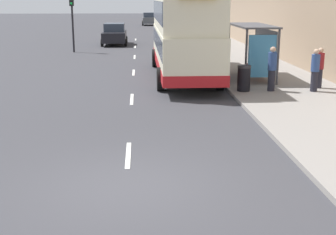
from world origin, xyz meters
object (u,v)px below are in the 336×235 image
object	(u,v)px
car_0	(149,19)
double_decker_bus_near	(183,31)
car_1	(114,34)
pedestrian_1	(272,68)
traffic_light_far_kerb	(72,11)
pedestrian_2	(315,70)
litter_bin	(244,78)
bus_shelter	(257,41)
pedestrian_at_shelter	(320,68)

from	to	relation	value
car_0	double_decker_bus_near	bearing A→B (deg)	-89.14
car_1	pedestrian_1	world-z (taller)	pedestrian_1
car_1	traffic_light_far_kerb	bearing A→B (deg)	63.69
double_decker_bus_near	pedestrian_2	size ratio (longest dim) A/B	6.35
double_decker_bus_near	pedestrian_1	bearing A→B (deg)	-53.91
double_decker_bus_near	litter_bin	world-z (taller)	double_decker_bus_near
bus_shelter	car_0	bearing A→B (deg)	94.89
bus_shelter	car_0	xyz separation A→B (m)	(-3.97, 46.38, -1.00)
car_1	pedestrian_2	distance (m)	23.26
double_decker_bus_near	pedestrian_1	distance (m)	5.58
bus_shelter	traffic_light_far_kerb	size ratio (longest dim) A/B	0.99
double_decker_bus_near	bus_shelter	bearing A→B (deg)	-23.43
bus_shelter	pedestrian_2	xyz separation A→B (m)	(1.61, -3.20, -0.85)
pedestrian_2	double_decker_bus_near	bearing A→B (deg)	136.68
car_0	pedestrian_1	size ratio (longest dim) A/B	2.17
car_1	pedestrian_2	size ratio (longest dim) A/B	2.63
pedestrian_at_shelter	pedestrian_1	world-z (taller)	pedestrian_1
pedestrian_at_shelter	pedestrian_1	bearing A→B (deg)	-166.95
car_1	litter_bin	size ratio (longest dim) A/B	4.32
pedestrian_2	traffic_light_far_kerb	xyz separation A→B (m)	(-11.78, 16.00, 1.87)
double_decker_bus_near	pedestrian_at_shelter	distance (m)	6.76
double_decker_bus_near	car_0	world-z (taller)	double_decker_bus_near
double_decker_bus_near	traffic_light_far_kerb	xyz separation A→B (m)	(-6.88, 11.37, 0.61)
litter_bin	pedestrian_1	bearing A→B (deg)	-2.09
pedestrian_2	pedestrian_at_shelter	bearing A→B (deg)	57.35
bus_shelter	double_decker_bus_near	distance (m)	3.62
double_decker_bus_near	car_1	world-z (taller)	double_decker_bus_near
bus_shelter	pedestrian_at_shelter	size ratio (longest dim) A/B	2.48
car_0	bus_shelter	bearing A→B (deg)	-85.11
bus_shelter	pedestrian_2	world-z (taller)	bus_shelter
car_0	car_1	distance (m)	28.39
bus_shelter	litter_bin	xyz separation A→B (m)	(-1.22, -2.93, -1.21)
litter_bin	traffic_light_far_kerb	distance (m)	18.23
double_decker_bus_near	pedestrian_at_shelter	world-z (taller)	double_decker_bus_near
bus_shelter	car_0	size ratio (longest dim) A/B	1.08
pedestrian_at_shelter	car_1	bearing A→B (deg)	114.84
pedestrian_at_shelter	litter_bin	bearing A→B (deg)	-172.04
double_decker_bus_near	pedestrian_at_shelter	size ratio (longest dim) A/B	6.47
bus_shelter	pedestrian_at_shelter	xyz separation A→B (m)	(2.07, -2.47, -0.87)
bus_shelter	pedestrian_1	world-z (taller)	bus_shelter
bus_shelter	double_decker_bus_near	bearing A→B (deg)	156.57
litter_bin	double_decker_bus_near	bearing A→B (deg)	115.47
pedestrian_at_shelter	litter_bin	world-z (taller)	pedestrian_at_shelter
pedestrian_1	traffic_light_far_kerb	world-z (taller)	traffic_light_far_kerb
double_decker_bus_near	litter_bin	bearing A→B (deg)	-64.53
pedestrian_at_shelter	litter_bin	xyz separation A→B (m)	(-3.30, -0.46, -0.34)
bus_shelter	car_0	world-z (taller)	bus_shelter
car_1	traffic_light_far_kerb	size ratio (longest dim) A/B	1.06
car_1	bus_shelter	bearing A→B (deg)	112.38
car_0	litter_bin	world-z (taller)	car_0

